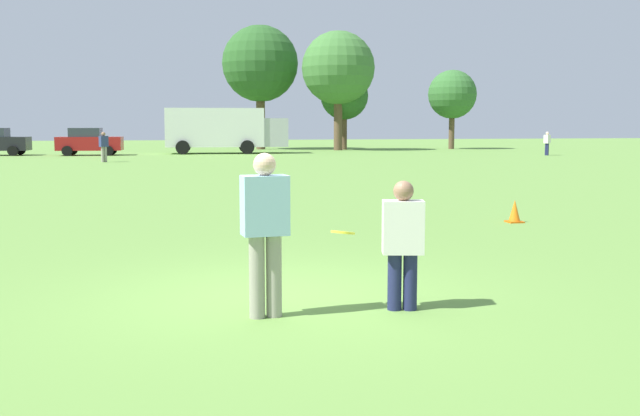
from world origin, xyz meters
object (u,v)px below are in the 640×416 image
player_thrower (265,225)px  traffic_cone (515,212)px  bystander_far_jogger (547,142)px  player_defender (403,239)px  bystander_sideline_watcher (104,145)px  frisbee (343,232)px  parked_car_mid_right (89,141)px  box_truck (224,129)px

player_thrower → traffic_cone: size_ratio=3.68×
bystander_far_jogger → player_defender: bearing=-121.2°
player_defender → bystander_far_jogger: bystander_far_jogger is taller
bystander_sideline_watcher → frisbee: bearing=-81.6°
bystander_far_jogger → traffic_cone: bearing=-120.2°
player_thrower → traffic_cone: (6.21, 6.52, -0.77)m
player_defender → parked_car_mid_right: (-7.31, 43.67, 0.12)m
parked_car_mid_right → box_truck: 9.18m
player_thrower → bystander_sideline_watcher: size_ratio=1.07×
player_thrower → frisbee: 0.90m
player_defender → frisbee: player_defender is taller
player_thrower → bystander_sideline_watcher: player_thrower is taller
player_thrower → player_defender: size_ratio=1.22×
frisbee → traffic_cone: 8.35m
player_defender → parked_car_mid_right: 44.28m
player_defender → bystander_far_jogger: size_ratio=0.92×
player_defender → parked_car_mid_right: parked_car_mid_right is taller
frisbee → bystander_far_jogger: bystander_far_jogger is taller
bystander_sideline_watcher → bystander_far_jogger: (28.19, 2.92, -0.04)m
player_thrower → player_defender: (1.54, -0.01, -0.19)m
bystander_sideline_watcher → traffic_cone: bearing=-69.5°
player_thrower → bystander_far_jogger: bearing=57.1°
traffic_cone → box_truck: 38.47m
frisbee → bystander_far_jogger: size_ratio=0.17×
box_truck → bystander_sideline_watcher: (-7.42, -10.63, -0.82)m
player_defender → bystander_sideline_watcher: 34.69m
box_truck → bystander_far_jogger: 22.17m
traffic_cone → parked_car_mid_right: (-11.99, 37.13, 0.69)m
bystander_sideline_watcher → box_truck: bearing=55.1°
traffic_cone → bystander_sideline_watcher: bystander_sideline_watcher is taller
box_truck → bystander_sideline_watcher: bearing=-124.9°
traffic_cone → player_defender: bearing=-125.6°
parked_car_mid_right → box_truck: bearing=7.5°
frisbee → box_truck: size_ratio=0.03×
player_defender → frisbee: bearing=168.1°
player_thrower → traffic_cone: 9.04m
traffic_cone → bystander_far_jogger: size_ratio=0.31×
box_truck → bystander_sideline_watcher: 12.99m
box_truck → bystander_far_jogger: size_ratio=5.50×
box_truck → parked_car_mid_right: bearing=-172.5°
player_thrower → player_defender: player_thrower is taller
player_thrower → bystander_sideline_watcher: bearing=96.9°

